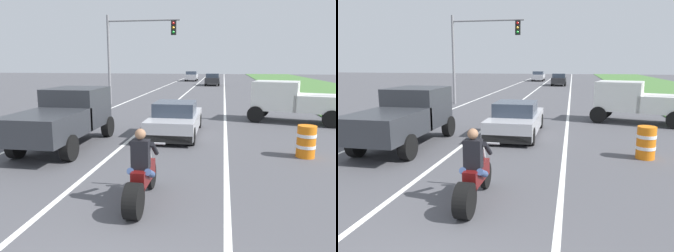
{
  "view_description": "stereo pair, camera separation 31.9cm",
  "coord_description": "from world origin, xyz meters",
  "views": [
    {
      "loc": [
        1.64,
        -2.53,
        2.92
      ],
      "look_at": [
        0.02,
        7.13,
        1.0
      ],
      "focal_mm": 35.03,
      "sensor_mm": 36.0,
      "label": 1
    },
    {
      "loc": [
        1.95,
        -2.47,
        2.92
      ],
      "look_at": [
        0.02,
        7.13,
        1.0
      ],
      "focal_mm": 35.03,
      "sensor_mm": 36.0,
      "label": 2
    }
  ],
  "objects": [
    {
      "name": "pickup_truck_right_shoulder_white",
      "position": [
        5.16,
        14.21,
        1.11
      ],
      "size": [
        5.14,
        3.14,
        1.98
      ],
      "color": "silver",
      "rests_on": "ground"
    },
    {
      "name": "sports_car_silver",
      "position": [
        -0.21,
        10.35,
        0.63
      ],
      "size": [
        1.84,
        4.3,
        1.37
      ],
      "color": "#B7B7BC",
      "rests_on": "ground"
    },
    {
      "name": "traffic_light_mast_near",
      "position": [
        -4.57,
        19.34,
        4.02
      ],
      "size": [
        4.96,
        0.34,
        6.0
      ],
      "color": "gray",
      "rests_on": "ground"
    },
    {
      "name": "lane_stripe_left_solid",
      "position": [
        -5.4,
        20.0,
        0.0
      ],
      "size": [
        0.14,
        120.0,
        0.01
      ],
      "primitive_type": "cube",
      "color": "white",
      "rests_on": "ground"
    },
    {
      "name": "distant_car_further_ahead",
      "position": [
        -3.25,
        48.97,
        0.77
      ],
      "size": [
        1.8,
        4.0,
        1.5
      ],
      "color": "#B2B2B7",
      "rests_on": "ground"
    },
    {
      "name": "lane_stripe_centre_dashed",
      "position": [
        -1.8,
        20.0,
        0.0
      ],
      "size": [
        0.14,
        120.0,
        0.01
      ],
      "primitive_type": "cube",
      "color": "white",
      "rests_on": "ground"
    },
    {
      "name": "lane_stripe_right_solid",
      "position": [
        1.8,
        20.0,
        0.0
      ],
      "size": [
        0.14,
        120.0,
        0.01
      ],
      "primitive_type": "cube",
      "color": "white",
      "rests_on": "ground"
    },
    {
      "name": "construction_barrel_nearest",
      "position": [
        4.23,
        7.88,
        0.5
      ],
      "size": [
        0.58,
        0.58,
        1.0
      ],
      "color": "orange",
      "rests_on": "ground"
    },
    {
      "name": "pickup_truck_left_lane_dark_grey",
      "position": [
        -3.7,
        7.92,
        1.11
      ],
      "size": [
        2.02,
        4.8,
        1.98
      ],
      "color": "#2D3035",
      "rests_on": "ground"
    },
    {
      "name": "distant_car_far_ahead",
      "position": [
        0.3,
        39.55,
        0.77
      ],
      "size": [
        1.8,
        4.0,
        1.5
      ],
      "color": "#262628",
      "rests_on": "ground"
    },
    {
      "name": "motorcycle_with_rider",
      "position": [
        0.05,
        3.65,
        0.59
      ],
      "size": [
        0.7,
        2.21,
        1.62
      ],
      "color": "black",
      "rests_on": "ground"
    }
  ]
}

